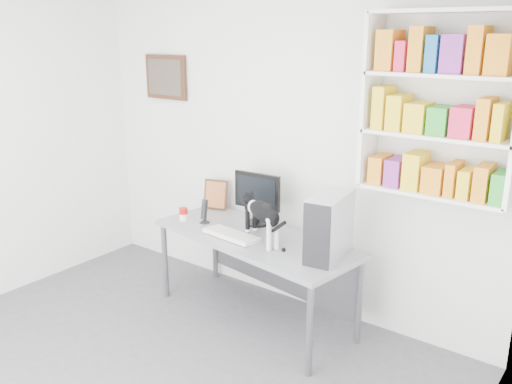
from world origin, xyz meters
TOP-DOWN VIEW (x-y plane):
  - room at (0.00, 0.00)m, footprint 4.01×4.01m
  - bookshelf at (1.40, 1.85)m, footprint 1.03×0.28m
  - wall_art at (-1.30, 1.97)m, footprint 0.52×0.04m
  - desk at (0.12, 1.50)m, footprint 1.85×0.93m
  - monitor at (-0.03, 1.75)m, footprint 0.45×0.24m
  - keyboard at (-0.02, 1.38)m, footprint 0.50×0.23m
  - pc_tower at (0.80, 1.49)m, footprint 0.28×0.50m
  - speaker at (-0.42, 1.50)m, footprint 0.11×0.11m
  - leaning_print at (-0.59, 1.85)m, footprint 0.25×0.15m
  - soup_can at (-0.61, 1.44)m, footprint 0.09×0.09m
  - cat at (0.25, 1.43)m, footprint 0.58×0.37m

SIDE VIEW (x-z plane):
  - desk at x=0.12m, z-range 0.00..0.74m
  - keyboard at x=-0.02m, z-range 0.74..0.77m
  - soup_can at x=-0.61m, z-range 0.74..0.85m
  - speaker at x=-0.42m, z-range 0.74..0.95m
  - leaning_print at x=-0.59m, z-range 0.74..1.02m
  - cat at x=0.25m, z-range 0.74..1.09m
  - monitor at x=-0.03m, z-range 0.74..1.20m
  - pc_tower at x=0.80m, z-range 0.74..1.21m
  - room at x=0.00m, z-range 0.00..2.70m
  - bookshelf at x=1.40m, z-range 1.23..2.47m
  - wall_art at x=-1.30m, z-range 1.69..2.11m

